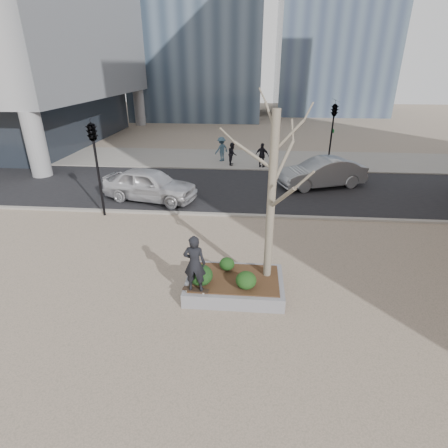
# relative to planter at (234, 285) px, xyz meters

# --- Properties ---
(ground) EXTENTS (120.00, 120.00, 0.00)m
(ground) POSITION_rel_planter_xyz_m (-1.00, 0.00, -0.23)
(ground) COLOR gray
(ground) RESTS_ON ground
(street) EXTENTS (60.00, 8.00, 0.02)m
(street) POSITION_rel_planter_xyz_m (-1.00, 10.00, -0.21)
(street) COLOR black
(street) RESTS_ON ground
(far_sidewalk) EXTENTS (60.00, 6.00, 0.02)m
(far_sidewalk) POSITION_rel_planter_xyz_m (-1.00, 17.00, -0.21)
(far_sidewalk) COLOR gray
(far_sidewalk) RESTS_ON ground
(planter) EXTENTS (3.00, 2.00, 0.45)m
(planter) POSITION_rel_planter_xyz_m (0.00, 0.00, 0.00)
(planter) COLOR gray
(planter) RESTS_ON ground
(planter_mulch) EXTENTS (2.70, 1.70, 0.04)m
(planter_mulch) POSITION_rel_planter_xyz_m (0.00, 0.00, 0.25)
(planter_mulch) COLOR #382314
(planter_mulch) RESTS_ON planter
(sycamore_tree) EXTENTS (2.80, 2.80, 6.60)m
(sycamore_tree) POSITION_rel_planter_xyz_m (1.00, 0.30, 3.56)
(sycamore_tree) COLOR gray
(sycamore_tree) RESTS_ON planter_mulch
(shrub_left) EXTENTS (0.72, 0.72, 0.61)m
(shrub_left) POSITION_rel_planter_xyz_m (-0.99, -0.40, 0.57)
(shrub_left) COLOR black
(shrub_left) RESTS_ON planter_mulch
(shrub_middle) EXTENTS (0.48, 0.48, 0.41)m
(shrub_middle) POSITION_rel_planter_xyz_m (-0.28, 0.47, 0.47)
(shrub_middle) COLOR #143310
(shrub_middle) RESTS_ON planter_mulch
(shrub_right) EXTENTS (0.61, 0.61, 0.52)m
(shrub_right) POSITION_rel_planter_xyz_m (0.36, -0.49, 0.52)
(shrub_right) COLOR black
(shrub_right) RESTS_ON planter_mulch
(skateboard) EXTENTS (0.80, 0.32, 0.08)m
(skateboard) POSITION_rel_planter_xyz_m (-1.10, -0.75, 0.26)
(skateboard) COLOR black
(skateboard) RESTS_ON planter
(skateboarder) EXTENTS (0.64, 0.43, 1.74)m
(skateboarder) POSITION_rel_planter_xyz_m (-1.10, -0.75, 1.17)
(skateboarder) COLOR black
(skateboarder) RESTS_ON skateboard
(police_car) EXTENTS (5.22, 3.01, 1.67)m
(police_car) POSITION_rel_planter_xyz_m (-4.85, 7.79, 0.63)
(police_car) COLOR silver
(police_car) RESTS_ON street
(car_silver) EXTENTS (5.29, 3.33, 1.65)m
(car_silver) POSITION_rel_planter_xyz_m (4.41, 10.79, 0.62)
(car_silver) COLOR gray
(car_silver) RESTS_ON street
(pedestrian_a) EXTENTS (0.59, 0.76, 1.57)m
(pedestrian_a) POSITION_rel_planter_xyz_m (-1.02, 15.21, 0.58)
(pedestrian_a) COLOR black
(pedestrian_a) RESTS_ON far_sidewalk
(pedestrian_b) EXTENTS (1.25, 1.26, 1.75)m
(pedestrian_b) POSITION_rel_planter_xyz_m (-1.90, 16.24, 0.67)
(pedestrian_b) COLOR #375263
(pedestrian_b) RESTS_ON far_sidewalk
(pedestrian_c) EXTENTS (1.05, 0.76, 1.66)m
(pedestrian_c) POSITION_rel_planter_xyz_m (1.05, 14.75, 0.63)
(pedestrian_c) COLOR black
(pedestrian_c) RESTS_ON far_sidewalk
(traffic_light_near) EXTENTS (0.60, 2.48, 4.50)m
(traffic_light_near) POSITION_rel_planter_xyz_m (-6.50, 5.60, 2.02)
(traffic_light_near) COLOR black
(traffic_light_near) RESTS_ON ground
(traffic_light_far) EXTENTS (0.60, 2.48, 4.50)m
(traffic_light_far) POSITION_rel_planter_xyz_m (5.50, 14.60, 2.02)
(traffic_light_far) COLOR black
(traffic_light_far) RESTS_ON ground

